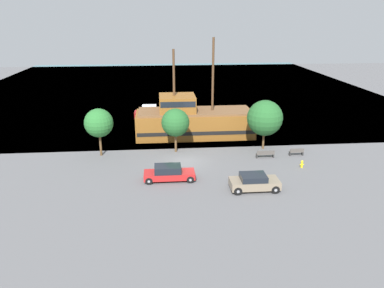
{
  "coord_description": "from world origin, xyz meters",
  "views": [
    {
      "loc": [
        -2.42,
        -36.33,
        14.43
      ],
      "look_at": [
        0.95,
        2.0,
        1.2
      ],
      "focal_mm": 35.0,
      "sensor_mm": 36.0,
      "label": 1
    }
  ],
  "objects": [
    {
      "name": "tree_row_mideast",
      "position": [
        -0.78,
        3.02,
        3.37
      ],
      "size": [
        3.08,
        3.08,
        4.92
      ],
      "color": "brown",
      "rests_on": "ground_plane"
    },
    {
      "name": "tree_row_midwest",
      "position": [
        9.21,
        3.17,
        3.62
      ],
      "size": [
        3.98,
        3.98,
        5.61
      ],
      "color": "brown",
      "rests_on": "ground_plane"
    },
    {
      "name": "bench_promenade_west",
      "position": [
        8.66,
        0.23,
        0.45
      ],
      "size": [
        1.92,
        0.45,
        0.85
      ],
      "color": "#4C4742",
      "rests_on": "ground_plane"
    },
    {
      "name": "parked_car_curb_front",
      "position": [
        5.56,
        -7.27,
        0.73
      ],
      "size": [
        4.26,
        2.01,
        1.44
      ],
      "color": "#7F705B",
      "rests_on": "ground_plane"
    },
    {
      "name": "moored_boat_dockside",
      "position": [
        -3.7,
        18.53,
        0.66
      ],
      "size": [
        5.23,
        1.98,
        1.78
      ],
      "color": "maroon",
      "rests_on": "water_surface"
    },
    {
      "name": "bench_promenade_east",
      "position": [
        12.23,
        0.61,
        0.43
      ],
      "size": [
        1.52,
        0.45,
        0.85
      ],
      "color": "#4C4742",
      "rests_on": "ground_plane"
    },
    {
      "name": "fire_hydrant",
      "position": [
        11.58,
        -2.72,
        0.41
      ],
      "size": [
        0.42,
        0.25,
        0.76
      ],
      "color": "yellow",
      "rests_on": "ground_plane"
    },
    {
      "name": "water_surface",
      "position": [
        0.0,
        44.0,
        0.0
      ],
      "size": [
        80.0,
        80.0,
        0.0
      ],
      "primitive_type": "plane",
      "color": "teal",
      "rests_on": "ground"
    },
    {
      "name": "ground_plane",
      "position": [
        0.0,
        0.0,
        0.0
      ],
      "size": [
        160.0,
        160.0,
        0.0
      ],
      "primitive_type": "plane",
      "color": "#5B5B5E"
    },
    {
      "name": "parked_car_curb_mid",
      "position": [
        -1.77,
        -4.58,
        0.71
      ],
      "size": [
        4.67,
        1.86,
        1.44
      ],
      "color": "#B21E1E",
      "rests_on": "ground_plane"
    },
    {
      "name": "pirate_ship",
      "position": [
        1.8,
        8.77,
        1.97
      ],
      "size": [
        15.88,
        5.25,
        12.04
      ],
      "color": "brown",
      "rests_on": "water_surface"
    },
    {
      "name": "tree_row_east",
      "position": [
        -8.93,
        2.57,
        3.65
      ],
      "size": [
        3.06,
        3.06,
        5.2
      ],
      "color": "brown",
      "rests_on": "ground_plane"
    }
  ]
}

